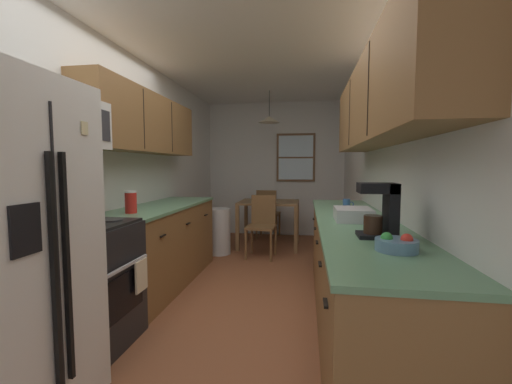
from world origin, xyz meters
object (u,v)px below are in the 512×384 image
(dining_table, at_px, (269,208))
(dish_rack, at_px, (353,214))
(dining_chair_near, at_px, (262,223))
(table_serving_bowl, at_px, (268,200))
(dining_chair_far, at_px, (268,211))
(mug_by_coffeemaker, at_px, (347,205))
(trash_bin, at_px, (219,231))
(fruit_bowl, at_px, (396,244))
(coffee_maker, at_px, (382,209))
(microwave_over_range, at_px, (64,123))
(storage_canister, at_px, (131,202))
(stove_range, at_px, (85,284))

(dining_table, relative_size, dish_rack, 2.85)
(dining_chair_near, distance_m, table_serving_bowl, 0.61)
(dining_table, xyz_separation_m, dining_chair_far, (-0.10, 0.61, -0.14))
(dining_chair_near, relative_size, table_serving_bowl, 5.08)
(dining_chair_far, bearing_deg, dining_table, -81.02)
(mug_by_coffeemaker, bearing_deg, trash_bin, 139.47)
(dining_chair_far, height_order, fruit_bowl, fruit_bowl)
(dining_chair_far, bearing_deg, table_serving_bowl, -83.18)
(coffee_maker, height_order, dish_rack, coffee_maker)
(dining_table, xyz_separation_m, fruit_bowl, (1.06, -3.57, 0.30))
(trash_bin, relative_size, dish_rack, 2.05)
(mug_by_coffeemaker, relative_size, table_serving_bowl, 0.62)
(microwave_over_range, xyz_separation_m, dish_rack, (2.07, 0.55, -0.69))
(mug_by_coffeemaker, bearing_deg, coffee_maker, -87.37)
(microwave_over_range, distance_m, dining_chair_far, 4.10)
(dining_chair_far, distance_m, coffee_maker, 4.08)
(dining_table, relative_size, mug_by_coffeemaker, 8.82)
(dining_chair_near, xyz_separation_m, storage_canister, (-0.96, -1.93, 0.50))
(table_serving_bowl, bearing_deg, stove_range, -107.21)
(stove_range, height_order, dining_chair_near, stove_range)
(dining_chair_near, relative_size, dining_chair_far, 1.00)
(stove_range, xyz_separation_m, coffee_maker, (2.04, -0.06, 0.60))
(coffee_maker, bearing_deg, microwave_over_range, 178.41)
(storage_canister, relative_size, mug_by_coffeemaker, 1.87)
(trash_bin, bearing_deg, dining_table, 39.71)
(dining_table, distance_m, dining_chair_near, 0.62)
(dining_chair_far, height_order, mug_by_coffeemaker, mug_by_coffeemaker)
(storage_canister, relative_size, coffee_maker, 0.62)
(trash_bin, xyz_separation_m, fruit_bowl, (1.75, -3.00, 0.59))
(storage_canister, height_order, table_serving_bowl, storage_canister)
(dining_chair_near, relative_size, coffee_maker, 2.73)
(dish_rack, height_order, table_serving_bowl, dish_rack)
(coffee_maker, xyz_separation_m, mug_by_coffeemaker, (-0.06, 1.24, -0.12))
(dining_table, relative_size, table_serving_bowl, 5.46)
(storage_canister, xyz_separation_m, dish_rack, (1.96, -0.12, -0.05))
(dining_chair_far, bearing_deg, fruit_bowl, -74.55)
(microwave_over_range, height_order, storage_canister, microwave_over_range)
(dish_rack, bearing_deg, stove_range, -164.30)
(coffee_maker, bearing_deg, dining_table, 107.96)
(dining_table, distance_m, dish_rack, 2.84)
(dining_chair_far, bearing_deg, microwave_over_range, -104.75)
(dish_rack, bearing_deg, storage_canister, 176.63)
(stove_range, distance_m, table_serving_bowl, 3.29)
(table_serving_bowl, bearing_deg, dining_chair_near, -91.96)
(microwave_over_range, bearing_deg, dining_chair_near, 67.67)
(dining_chair_far, xyz_separation_m, storage_canister, (-0.89, -3.14, 0.50))
(dining_chair_far, height_order, trash_bin, dining_chair_far)
(dining_chair_near, bearing_deg, mug_by_coffeemaker, -53.79)
(trash_bin, bearing_deg, table_serving_bowl, 36.75)
(coffee_maker, height_order, table_serving_bowl, coffee_maker)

